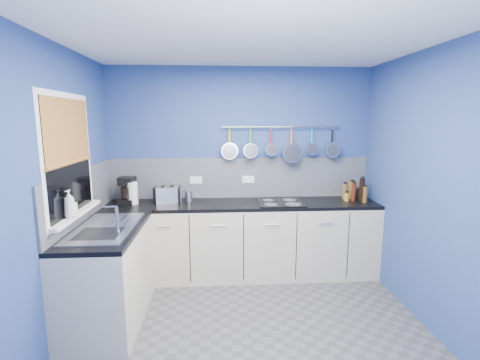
{
  "coord_description": "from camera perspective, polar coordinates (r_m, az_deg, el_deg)",
  "views": [
    {
      "loc": [
        -0.28,
        -2.82,
        1.87
      ],
      "look_at": [
        -0.05,
        0.75,
        1.25
      ],
      "focal_mm": 26.17,
      "sensor_mm": 36.0,
      "label": 1
    }
  ],
  "objects": [
    {
      "name": "condiment_1",
      "position": [
        4.54,
        17.82,
        -1.59
      ],
      "size": [
        0.07,
        0.07,
        0.22
      ],
      "primitive_type": "cylinder",
      "color": "#8C5914",
      "rests_on": "worktop_back"
    },
    {
      "name": "pan_2",
      "position": [
        4.32,
        5.06,
        6.3
      ],
      "size": [
        0.16,
        0.12,
        0.35
      ],
      "primitive_type": null,
      "color": "silver",
      "rests_on": "pot_rail"
    },
    {
      "name": "canister",
      "position": [
        4.22,
        -8.35,
        -2.62
      ],
      "size": [
        0.11,
        0.11,
        0.13
      ],
      "primitive_type": "cylinder",
      "rotation": [
        0.0,
        0.0,
        -0.23
      ],
      "color": "silver",
      "rests_on": "worktop_back"
    },
    {
      "name": "coffee_maker",
      "position": [
        4.27,
        -17.93,
        -1.64
      ],
      "size": [
        0.21,
        0.22,
        0.31
      ],
      "primitive_type": null,
      "rotation": [
        0.0,
        0.0,
        -0.19
      ],
      "color": "black",
      "rests_on": "worktop_back"
    },
    {
      "name": "soap_bottle_b",
      "position": [
        3.32,
        -25.77,
        -3.94
      ],
      "size": [
        0.09,
        0.09,
        0.17
      ],
      "primitive_type": "imported",
      "rotation": [
        0.0,
        0.0,
        0.14
      ],
      "color": "white",
      "rests_on": "window_sill"
    },
    {
      "name": "pan_5",
      "position": [
        4.5,
        14.76,
        5.99
      ],
      "size": [
        0.18,
        0.09,
        0.37
      ],
      "primitive_type": null,
      "color": "silver",
      "rests_on": "pot_rail"
    },
    {
      "name": "window_glass",
      "position": [
        3.39,
        -26.07,
        3.42
      ],
      "size": [
        0.01,
        0.9,
        1.0
      ],
      "primitive_type": "cube",
      "color": "black",
      "rests_on": "wall_left"
    },
    {
      "name": "toaster",
      "position": [
        4.23,
        -11.72,
        -2.33
      ],
      "size": [
        0.33,
        0.24,
        0.19
      ],
      "primitive_type": "cube",
      "rotation": [
        0.0,
        0.0,
        0.29
      ],
      "color": "silver",
      "rests_on": "worktop_back"
    },
    {
      "name": "worktop_left",
      "position": [
        3.43,
        -21.01,
        -7.62
      ],
      "size": [
        0.6,
        1.2,
        0.04
      ],
      "primitive_type": "cube",
      "color": "black",
      "rests_on": "cabinet_run_left"
    },
    {
      "name": "soap_bottle_a",
      "position": [
        3.28,
        -26.06,
        -3.53
      ],
      "size": [
        0.11,
        0.11,
        0.24
      ],
      "primitive_type": "imported",
      "rotation": [
        0.0,
        0.0,
        -0.17
      ],
      "color": "white",
      "rests_on": "window_sill"
    },
    {
      "name": "condiment_0",
      "position": [
        4.58,
        18.71,
        -2.16
      ],
      "size": [
        0.05,
        0.05,
        0.12
      ],
      "primitive_type": "cylinder",
      "color": "black",
      "rests_on": "worktop_back"
    },
    {
      "name": "window_sill",
      "position": [
        3.47,
        -25.13,
        -5.04
      ],
      "size": [
        0.1,
        0.98,
        0.03
      ],
      "primitive_type": "cube",
      "color": "white",
      "rests_on": "wall_left"
    },
    {
      "name": "floor",
      "position": [
        3.4,
        1.79,
        -23.74
      ],
      "size": [
        3.2,
        3.0,
        0.02
      ],
      "primitive_type": "cube",
      "color": "#47474C",
      "rests_on": "ground"
    },
    {
      "name": "condiment_3",
      "position": [
        4.46,
        19.25,
        -1.47
      ],
      "size": [
        0.06,
        0.06,
        0.28
      ],
      "primitive_type": "cylinder",
      "color": "black",
      "rests_on": "worktop_back"
    },
    {
      "name": "pan_3",
      "position": [
        4.37,
        8.37,
        5.73
      ],
      "size": [
        0.24,
        0.11,
        0.43
      ],
      "primitive_type": null,
      "color": "silver",
      "rests_on": "pot_rail"
    },
    {
      "name": "worktop_back",
      "position": [
        4.15,
        0.3,
        -3.97
      ],
      "size": [
        3.2,
        0.6,
        0.04
      ],
      "primitive_type": "cube",
      "color": "black",
      "rests_on": "cabinet_run_back"
    },
    {
      "name": "sink_unit",
      "position": [
        3.42,
        -21.04,
        -7.24
      ],
      "size": [
        0.5,
        0.95,
        0.01
      ],
      "primitive_type": "cube",
      "color": "silver",
      "rests_on": "worktop_left"
    },
    {
      "name": "backsplash_left",
      "position": [
        3.73,
        -24.14,
        -2.16
      ],
      "size": [
        0.02,
        1.8,
        0.5
      ],
      "primitive_type": "cube",
      "color": "gray",
      "rests_on": "wall_left"
    },
    {
      "name": "condiment_5",
      "position": [
        4.41,
        17.0,
        -2.65
      ],
      "size": [
        0.06,
        0.06,
        0.1
      ],
      "primitive_type": "cylinder",
      "color": "olive",
      "rests_on": "worktop_back"
    },
    {
      "name": "mixer_tap",
      "position": [
        3.18,
        -19.37,
        -6.07
      ],
      "size": [
        0.12,
        0.08,
        0.26
      ],
      "primitive_type": null,
      "color": "silver",
      "rests_on": "worktop_left"
    },
    {
      "name": "bamboo_blind",
      "position": [
        3.38,
        -26.24,
        7.22
      ],
      "size": [
        0.01,
        0.9,
        0.55
      ],
      "primitive_type": "cube",
      "color": "#A96732",
      "rests_on": "wall_left"
    },
    {
      "name": "wall_left",
      "position": [
        3.18,
        -28.36,
        -2.61
      ],
      "size": [
        0.02,
        3.0,
        2.5
      ],
      "primitive_type": "cube",
      "color": "navy",
      "rests_on": "ground"
    },
    {
      "name": "condiment_6",
      "position": [
        4.38,
        19.72,
        -2.27
      ],
      "size": [
        0.05,
        0.05,
        0.19
      ],
      "primitive_type": "cylinder",
      "color": "brown",
      "rests_on": "worktop_back"
    },
    {
      "name": "wall_front",
      "position": [
        1.48,
        7.78,
        -15.15
      ],
      "size": [
        3.2,
        0.02,
        2.5
      ],
      "primitive_type": "cube",
      "color": "navy",
      "rests_on": "ground"
    },
    {
      "name": "wall_right",
      "position": [
        3.45,
        29.63,
        -1.83
      ],
      "size": [
        0.02,
        3.0,
        2.5
      ],
      "primitive_type": "cube",
      "color": "navy",
      "rests_on": "ground"
    },
    {
      "name": "cabinet_run_left",
      "position": [
        3.59,
        -20.56,
        -14.51
      ],
      "size": [
        0.6,
        1.2,
        0.86
      ],
      "primitive_type": "cube",
      "color": "#C0B5A0",
      "rests_on": "ground"
    },
    {
      "name": "pot_rail",
      "position": [
        4.34,
        6.75,
        8.58
      ],
      "size": [
        1.45,
        0.02,
        0.02
      ],
      "primitive_type": "cylinder",
      "rotation": [
        0.0,
        1.57,
        0.0
      ],
      "color": "silver",
      "rests_on": "wall_back"
    },
    {
      "name": "backsplash_back",
      "position": [
        4.38,
        0.04,
        0.37
      ],
      "size": [
        3.2,
        0.02,
        0.5
      ],
      "primitive_type": "cube",
      "color": "gray",
      "rests_on": "wall_back"
    },
    {
      "name": "hob",
      "position": [
        4.14,
        6.6,
        -3.7
      ],
      "size": [
        0.53,
        0.47,
        0.01
      ],
      "primitive_type": "cube",
      "color": "black",
      "rests_on": "worktop_back"
    },
    {
      "name": "cabinet_run_back",
      "position": [
        4.28,
        0.29,
        -9.83
      ],
      "size": [
        3.2,
        0.6,
        0.86
      ],
      "primitive_type": "cube",
      "color": "#C0B5A0",
      "rests_on": "ground"
    },
    {
      "name": "pan_1",
      "position": [
        4.29,
        1.68,
        6.14
      ],
      "size": [
        0.18,
        0.1,
        0.37
      ],
      "primitive_type": null,
      "color": "silver",
      "rests_on": "pot_rail"
    },
    {
      "name": "socket_left",
      "position": [
        4.37,
        -7.17,
        0.0
      ],
      "size": [
        0.15,
        0.01,
        0.09
      ],
      "primitive_type": "cube",
      "color": "white",
      "rests_on": "backsplash_back"
    },
    {
      "name": "pan_4",
      "position": [
        4.42,
        11.62,
        6.25
      ],
      "size": [
        0.15,
        0.09,
        0.34
      ],
      "primitive_type": null,
      "color": "silver",
      "rests_on": "pot_rail"
    },
    {
      "name": "wall_back",
      "position": [
        4.38,
        0.02,
        1.7
      ],
      "size": [
        3.2,
        0.02,
        2.5
      ],
      "primitive_type": "cube",
      "color": "navy",
      "rests_on": "ground"
    },
    {
      "name": "pan_0",
      "position": [
        4.27,
        -1.73,
        6.0
      ],
      "size": [
        0.2,
        0.07,
        0.39
      ],
      "primitive_type": null,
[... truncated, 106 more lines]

